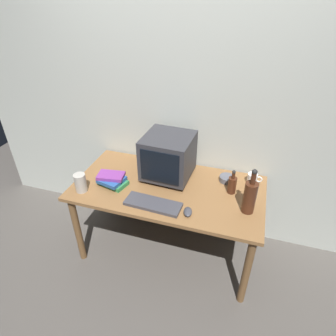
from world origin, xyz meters
TOP-DOWN VIEW (x-y plane):
  - ground_plane at (0.00, 0.00)m, footprint 6.00×6.00m
  - back_wall at (0.00, 0.45)m, footprint 4.00×0.08m
  - desk at (0.00, 0.00)m, footprint 1.51×0.78m
  - crt_monitor at (-0.04, 0.15)m, footprint 0.40×0.40m
  - keyboard at (-0.04, -0.25)m, footprint 0.43×0.17m
  - computer_mouse at (0.23, -0.26)m, footprint 0.08×0.11m
  - bottle_tall at (0.63, -0.10)m, footprint 0.09×0.09m
  - bottle_short at (0.49, 0.08)m, footprint 0.07×0.07m
  - book_stack at (-0.44, -0.10)m, footprint 0.26×0.21m
  - mug at (0.64, 0.25)m, footprint 0.12×0.08m
  - cd_spindle at (0.44, 0.22)m, footprint 0.12×0.12m
  - metal_canister at (-0.63, -0.25)m, footprint 0.09×0.09m

SIDE VIEW (x-z plane):
  - ground_plane at x=0.00m, z-range 0.00..0.00m
  - desk at x=0.00m, z-range 0.27..0.98m
  - keyboard at x=-0.04m, z-range 0.71..0.74m
  - computer_mouse at x=0.23m, z-range 0.71..0.75m
  - cd_spindle at x=0.44m, z-range 0.71..0.76m
  - book_stack at x=-0.44m, z-range 0.71..0.80m
  - mug at x=0.64m, z-range 0.71..0.80m
  - metal_canister at x=-0.63m, z-range 0.71..0.86m
  - bottle_short at x=0.49m, z-range 0.69..0.89m
  - bottle_tall at x=0.63m, z-range 0.67..1.02m
  - crt_monitor at x=-0.04m, z-range 0.72..1.09m
  - back_wall at x=0.00m, z-range 0.00..2.50m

